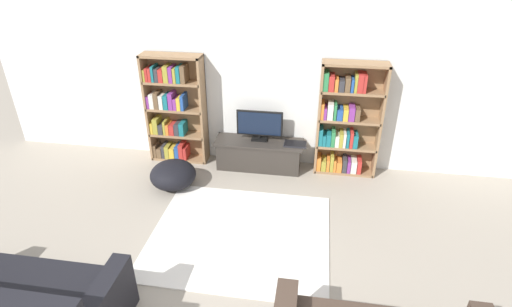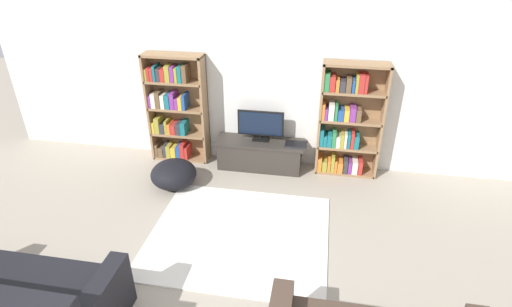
{
  "view_description": "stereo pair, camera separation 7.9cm",
  "coord_description": "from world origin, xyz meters",
  "px_view_note": "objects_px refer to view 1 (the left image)",
  "views": [
    {
      "loc": [
        0.69,
        -1.46,
        3.22
      ],
      "look_at": [
        -0.04,
        3.11,
        0.7
      ],
      "focal_mm": 28.0,
      "sensor_mm": 36.0,
      "label": 1
    },
    {
      "loc": [
        0.77,
        -1.45,
        3.22
      ],
      "look_at": [
        -0.04,
        3.11,
        0.7
      ],
      "focal_mm": 28.0,
      "sensor_mm": 36.0,
      "label": 2
    }
  ],
  "objects_px": {
    "bookshelf_left": "(173,109)",
    "beanbag_ottoman": "(173,175)",
    "bookshelf_right": "(345,122)",
    "laptop": "(295,144)",
    "tv_stand": "(259,154)",
    "television": "(260,125)"
  },
  "relations": [
    {
      "from": "television",
      "to": "laptop",
      "type": "distance_m",
      "value": 0.61
    },
    {
      "from": "bookshelf_left",
      "to": "bookshelf_right",
      "type": "distance_m",
      "value": 2.64
    },
    {
      "from": "tv_stand",
      "to": "television",
      "type": "bearing_deg",
      "value": 90.0
    },
    {
      "from": "bookshelf_left",
      "to": "beanbag_ottoman",
      "type": "height_order",
      "value": "bookshelf_left"
    },
    {
      "from": "tv_stand",
      "to": "beanbag_ottoman",
      "type": "xyz_separation_m",
      "value": [
        -1.15,
        -0.74,
        -0.04
      ]
    },
    {
      "from": "tv_stand",
      "to": "bookshelf_right",
      "type": "bearing_deg",
      "value": 4.86
    },
    {
      "from": "tv_stand",
      "to": "beanbag_ottoman",
      "type": "distance_m",
      "value": 1.36
    },
    {
      "from": "tv_stand",
      "to": "laptop",
      "type": "relative_size",
      "value": 3.99
    },
    {
      "from": "bookshelf_right",
      "to": "laptop",
      "type": "bearing_deg",
      "value": -168.87
    },
    {
      "from": "bookshelf_left",
      "to": "television",
      "type": "distance_m",
      "value": 1.38
    },
    {
      "from": "tv_stand",
      "to": "television",
      "type": "distance_m",
      "value": 0.48
    },
    {
      "from": "bookshelf_left",
      "to": "television",
      "type": "xyz_separation_m",
      "value": [
        1.37,
        -0.06,
        -0.14
      ]
    },
    {
      "from": "bookshelf_left",
      "to": "laptop",
      "type": "relative_size",
      "value": 5.04
    },
    {
      "from": "bookshelf_left",
      "to": "bookshelf_right",
      "type": "bearing_deg",
      "value": 0.0
    },
    {
      "from": "television",
      "to": "bookshelf_right",
      "type": "bearing_deg",
      "value": 2.52
    },
    {
      "from": "bookshelf_left",
      "to": "tv_stand",
      "type": "relative_size",
      "value": 1.26
    },
    {
      "from": "tv_stand",
      "to": "bookshelf_left",
      "type": "bearing_deg",
      "value": 175.51
    },
    {
      "from": "bookshelf_left",
      "to": "beanbag_ottoman",
      "type": "distance_m",
      "value": 1.1
    },
    {
      "from": "television",
      "to": "laptop",
      "type": "bearing_deg",
      "value": -8.55
    },
    {
      "from": "bookshelf_left",
      "to": "laptop",
      "type": "xyz_separation_m",
      "value": [
        1.93,
        -0.14,
        -0.38
      ]
    },
    {
      "from": "tv_stand",
      "to": "laptop",
      "type": "distance_m",
      "value": 0.61
    },
    {
      "from": "bookshelf_left",
      "to": "beanbag_ottoman",
      "type": "bearing_deg",
      "value": -75.13
    }
  ]
}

